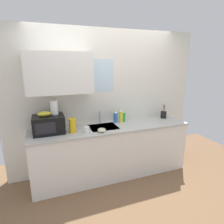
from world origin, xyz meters
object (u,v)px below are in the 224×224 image
at_px(banana_bunch, 44,114).
at_px(dish_soap_bottle_yellow, 121,116).
at_px(paper_towel_roll, 54,107).
at_px(mug_white, 87,130).
at_px(dish_soap_bottle_blue, 116,117).
at_px(cereal_canister, 72,125).
at_px(small_bowl, 102,130).
at_px(microwave, 49,124).
at_px(utensil_crock, 163,114).
at_px(dish_soap_bottle_green, 123,116).

height_order(banana_bunch, dish_soap_bottle_yellow, banana_bunch).
height_order(paper_towel_roll, mug_white, paper_towel_roll).
bearing_deg(mug_white, dish_soap_bottle_blue, 28.12).
bearing_deg(cereal_canister, small_bowl, -19.61).
relative_size(microwave, mug_white, 4.84).
bearing_deg(banana_bunch, mug_white, -17.82).
distance_m(paper_towel_roll, dish_soap_bottle_blue, 1.08).
relative_size(paper_towel_roll, utensil_crock, 0.78).
height_order(dish_soap_bottle_yellow, mug_white, dish_soap_bottle_yellow).
relative_size(dish_soap_bottle_blue, utensil_crock, 0.75).
relative_size(paper_towel_roll, cereal_canister, 1.00).
height_order(banana_bunch, utensil_crock, banana_bunch).
bearing_deg(microwave, dish_soap_bottle_blue, 6.61).
relative_size(dish_soap_bottle_yellow, small_bowl, 1.80).
bearing_deg(cereal_canister, dish_soap_bottle_yellow, 13.92).
height_order(paper_towel_roll, dish_soap_bottle_blue, paper_towel_roll).
bearing_deg(dish_soap_bottle_blue, dish_soap_bottle_yellow, -4.68).
bearing_deg(dish_soap_bottle_yellow, cereal_canister, -166.08).
bearing_deg(small_bowl, microwave, 161.93).
height_order(banana_bunch, mug_white, banana_bunch).
height_order(banana_bunch, paper_towel_roll, paper_towel_roll).
distance_m(cereal_canister, utensil_crock, 1.78).
height_order(microwave, dish_soap_bottle_yellow, microwave).
distance_m(paper_towel_roll, cereal_canister, 0.39).
xyz_separation_m(microwave, utensil_crock, (2.11, 0.07, -0.06)).
bearing_deg(utensil_crock, dish_soap_bottle_blue, 176.41).
xyz_separation_m(dish_soap_bottle_yellow, cereal_canister, (-0.90, -0.22, 0.00)).
distance_m(banana_bunch, paper_towel_roll, 0.18).
relative_size(dish_soap_bottle_green, cereal_canister, 0.93).
bearing_deg(dish_soap_bottle_green, utensil_crock, -4.48).
bearing_deg(banana_bunch, paper_towel_roll, 18.43).
xyz_separation_m(banana_bunch, small_bowl, (0.81, -0.25, -0.27)).
height_order(dish_soap_bottle_blue, mug_white, dish_soap_bottle_blue).
height_order(microwave, small_bowl, microwave).
height_order(banana_bunch, dish_soap_bottle_green, banana_bunch).
bearing_deg(utensil_crock, dish_soap_bottle_green, 175.52).
relative_size(microwave, cereal_canister, 2.08).
distance_m(dish_soap_bottle_green, small_bowl, 0.66).
bearing_deg(utensil_crock, paper_towel_roll, -179.44).
distance_m(mug_white, utensil_crock, 1.59).
xyz_separation_m(paper_towel_roll, dish_soap_bottle_green, (1.19, 0.08, -0.28)).
bearing_deg(dish_soap_bottle_green, dish_soap_bottle_blue, -178.82).
height_order(dish_soap_bottle_yellow, utensil_crock, utensil_crock).
height_order(cereal_canister, mug_white, cereal_canister).
bearing_deg(microwave, paper_towel_roll, 27.17).
bearing_deg(cereal_canister, dish_soap_bottle_blue, 16.07).
bearing_deg(small_bowl, dish_soap_bottle_blue, 45.05).
relative_size(cereal_canister, utensil_crock, 0.78).
distance_m(banana_bunch, dish_soap_bottle_green, 1.37).
distance_m(banana_bunch, mug_white, 0.67).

